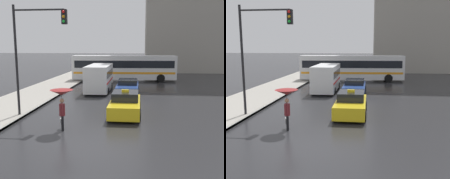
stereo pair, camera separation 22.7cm
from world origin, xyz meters
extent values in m
plane|color=#262628|center=(0.00, 0.00, 0.00)|extent=(300.00, 300.00, 0.00)
cube|color=gold|center=(1.32, 5.72, 0.53)|extent=(1.80, 4.28, 0.74)
cube|color=black|center=(1.32, 5.93, 1.16)|extent=(1.58, 1.93, 0.50)
cylinder|color=black|center=(2.18, 4.39, 0.30)|extent=(0.20, 0.60, 0.60)
cylinder|color=black|center=(0.47, 4.39, 0.30)|extent=(0.20, 0.60, 0.60)
cylinder|color=black|center=(2.18, 7.05, 0.30)|extent=(0.20, 0.60, 0.60)
cylinder|color=black|center=(0.47, 7.05, 0.30)|extent=(0.20, 0.60, 0.60)
cube|color=yellow|center=(1.32, 5.72, 1.49)|extent=(0.44, 0.16, 0.16)
cube|color=navy|center=(1.17, 12.18, 0.57)|extent=(1.80, 4.62, 0.80)
cube|color=black|center=(1.17, 12.41, 1.17)|extent=(1.58, 2.08, 0.40)
cylinder|color=black|center=(2.03, 10.75, 0.30)|extent=(0.20, 0.60, 0.60)
cylinder|color=black|center=(0.32, 10.75, 0.30)|extent=(0.20, 0.60, 0.60)
cylinder|color=black|center=(2.03, 13.61, 0.30)|extent=(0.20, 0.60, 0.60)
cylinder|color=black|center=(0.32, 13.61, 0.30)|extent=(0.20, 0.60, 0.60)
cube|color=white|center=(-1.57, 14.06, 1.31)|extent=(2.05, 5.65, 2.29)
cube|color=black|center=(-1.57, 14.06, 1.72)|extent=(2.07, 5.20, 0.59)
cube|color=red|center=(-1.57, 14.06, 1.03)|extent=(2.08, 5.43, 0.14)
cylinder|color=black|center=(-0.60, 12.38, 0.32)|extent=(0.21, 0.63, 0.63)
cylinder|color=black|center=(-2.50, 12.36, 0.32)|extent=(0.21, 0.63, 0.63)
cylinder|color=black|center=(-0.64, 15.76, 0.32)|extent=(0.21, 0.63, 0.63)
cylinder|color=black|center=(-2.54, 15.74, 0.32)|extent=(0.21, 0.63, 0.63)
cube|color=silver|center=(0.27, 21.84, 1.67)|extent=(12.45, 3.13, 2.81)
cube|color=black|center=(0.27, 21.84, 2.09)|extent=(11.83, 3.11, 0.86)
cube|color=orange|center=(0.27, 21.84, 1.08)|extent=(12.08, 3.13, 0.24)
cylinder|color=black|center=(4.52, 23.26, 0.48)|extent=(0.97, 0.33, 0.96)
cylinder|color=black|center=(4.64, 20.86, 0.48)|extent=(0.97, 0.33, 0.96)
cylinder|color=black|center=(-3.80, 22.84, 0.48)|extent=(0.97, 0.33, 0.96)
cylinder|color=black|center=(-3.67, 20.44, 0.48)|extent=(0.97, 0.33, 0.96)
cylinder|color=black|center=(-1.60, 2.26, 0.38)|extent=(0.15, 0.15, 0.76)
cylinder|color=black|center=(-1.68, 2.46, 0.38)|extent=(0.15, 0.15, 0.76)
cylinder|color=maroon|center=(-1.64, 2.36, 1.06)|extent=(0.38, 0.38, 0.60)
sphere|color=#997051|center=(-1.64, 2.36, 1.51)|extent=(0.22, 0.22, 0.22)
cylinder|color=maroon|center=(-1.58, 2.19, 1.10)|extent=(0.09, 0.09, 0.51)
cylinder|color=maroon|center=(-1.71, 2.53, 1.10)|extent=(0.09, 0.09, 0.51)
cone|color=maroon|center=(-1.64, 2.36, 1.93)|extent=(1.13, 1.13, 0.26)
cylinder|color=black|center=(-1.64, 2.36, 1.59)|extent=(0.02, 0.02, 0.68)
cube|color=white|center=(-1.78, 2.59, 0.42)|extent=(0.16, 0.20, 0.28)
cylinder|color=black|center=(-4.97, 4.59, 3.25)|extent=(0.14, 0.14, 6.49)
cylinder|color=black|center=(-3.50, 4.59, 6.19)|extent=(2.93, 0.10, 0.10)
cube|color=black|center=(-2.04, 4.59, 5.79)|extent=(0.28, 0.28, 0.80)
sphere|color=red|center=(-2.04, 4.43, 6.05)|extent=(0.16, 0.16, 0.16)
sphere|color=orange|center=(-2.04, 4.43, 5.79)|extent=(0.16, 0.16, 0.16)
sphere|color=green|center=(-2.04, 4.43, 5.53)|extent=(0.16, 0.16, 0.16)
camera|label=1|loc=(2.17, -10.00, 4.18)|focal=42.00mm
camera|label=2|loc=(2.39, -9.98, 4.18)|focal=42.00mm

